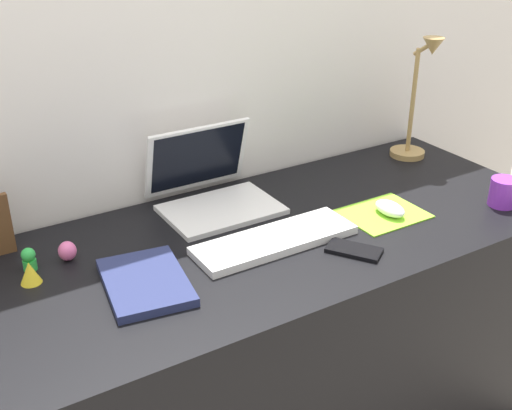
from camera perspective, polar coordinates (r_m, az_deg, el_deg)
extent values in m
cube|color=silver|center=(1.86, -5.87, 4.27)|extent=(2.87, 0.05, 1.66)
cube|color=black|center=(1.81, 0.10, -13.15)|extent=(1.67, 0.66, 0.74)
cube|color=white|center=(1.72, -3.08, -0.40)|extent=(0.30, 0.21, 0.01)
cube|color=white|center=(1.79, -5.21, 4.18)|extent=(0.30, 0.07, 0.19)
cube|color=black|center=(1.78, -5.12, 4.17)|extent=(0.27, 0.05, 0.17)
cube|color=white|center=(1.57, 1.66, -3.11)|extent=(0.41, 0.13, 0.02)
cube|color=#8CDB33|center=(1.74, 11.13, -0.76)|extent=(0.21, 0.17, 0.00)
ellipsoid|color=white|center=(1.73, 11.72, -0.30)|extent=(0.06, 0.10, 0.03)
cube|color=black|center=(1.55, 8.64, -3.95)|extent=(0.12, 0.14, 0.01)
cylinder|color=#A5844C|center=(2.15, 13.17, 4.49)|extent=(0.11, 0.11, 0.02)
cylinder|color=#A5844C|center=(2.09, 13.65, 8.89)|extent=(0.01, 0.01, 0.33)
cylinder|color=#A5844C|center=(2.03, 14.73, 13.30)|extent=(0.01, 0.09, 0.07)
cone|color=#A5844C|center=(2.01, 15.33, 13.35)|extent=(0.06, 0.06, 0.05)
cube|color=navy|center=(1.43, -9.71, -6.71)|extent=(0.20, 0.26, 0.02)
cylinder|color=purple|center=(1.87, 20.96, 1.06)|extent=(0.07, 0.07, 0.08)
cylinder|color=green|center=(1.55, -19.30, -4.99)|extent=(0.03, 0.03, 0.03)
sphere|color=green|center=(1.54, -19.44, -4.16)|extent=(0.03, 0.03, 0.03)
ellipsoid|color=pink|center=(1.56, -16.29, -3.91)|extent=(0.04, 0.04, 0.05)
cone|color=yellow|center=(1.50, -19.30, -5.65)|extent=(0.05, 0.05, 0.05)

